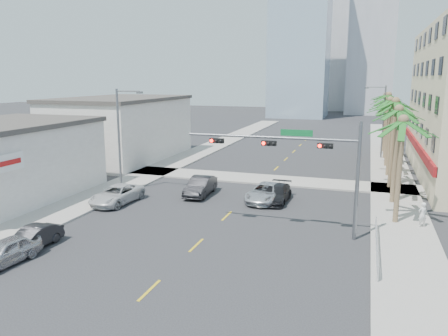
% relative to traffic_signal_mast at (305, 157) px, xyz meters
% --- Properties ---
extents(ground, '(260.00, 260.00, 0.00)m').
position_rel_traffic_signal_mast_xyz_m(ground, '(-5.78, -7.95, -5.06)').
color(ground, '#262628').
rests_on(ground, ground).
extents(sidewalk_right, '(4.00, 120.00, 0.15)m').
position_rel_traffic_signal_mast_xyz_m(sidewalk_right, '(6.22, 12.05, -4.99)').
color(sidewalk_right, gray).
rests_on(sidewalk_right, ground).
extents(sidewalk_left, '(4.00, 120.00, 0.15)m').
position_rel_traffic_signal_mast_xyz_m(sidewalk_left, '(-17.78, 12.05, -4.99)').
color(sidewalk_left, gray).
rests_on(sidewalk_left, ground).
extents(sidewalk_cross, '(80.00, 4.00, 0.15)m').
position_rel_traffic_signal_mast_xyz_m(sidewalk_cross, '(-5.78, 14.05, -4.99)').
color(sidewalk_cross, gray).
rests_on(sidewalk_cross, ground).
extents(building_left_far, '(11.00, 18.00, 7.20)m').
position_rel_traffic_signal_mast_xyz_m(building_left_far, '(-25.28, 20.05, -1.46)').
color(building_left_far, beige).
rests_on(building_left_far, ground).
extents(tower_far_left, '(14.00, 14.00, 48.00)m').
position_rel_traffic_signal_mast_xyz_m(tower_far_left, '(-13.78, 87.05, 18.94)').
color(tower_far_left, '#99B2C6').
rests_on(tower_far_left, ground).
extents(tower_far_right, '(12.00, 12.00, 60.00)m').
position_rel_traffic_signal_mast_xyz_m(tower_far_right, '(3.22, 102.05, 24.94)').
color(tower_far_right, '#ADADB2').
rests_on(tower_far_right, ground).
extents(tower_far_center, '(16.00, 16.00, 42.00)m').
position_rel_traffic_signal_mast_xyz_m(tower_far_center, '(-8.78, 117.05, 15.94)').
color(tower_far_center, '#ADADB2').
rests_on(tower_far_center, ground).
extents(traffic_signal_mast, '(11.12, 0.54, 7.20)m').
position_rel_traffic_signal_mast_xyz_m(traffic_signal_mast, '(0.00, 0.00, 0.00)').
color(traffic_signal_mast, slate).
rests_on(traffic_signal_mast, ground).
extents(palm_tree_0, '(4.80, 4.80, 7.80)m').
position_rel_traffic_signal_mast_xyz_m(palm_tree_0, '(5.82, 4.05, 2.02)').
color(palm_tree_0, brown).
rests_on(palm_tree_0, ground).
extents(palm_tree_1, '(4.80, 4.80, 8.16)m').
position_rel_traffic_signal_mast_xyz_m(palm_tree_1, '(5.82, 9.25, 2.37)').
color(palm_tree_1, brown).
rests_on(palm_tree_1, ground).
extents(palm_tree_2, '(4.80, 4.80, 8.52)m').
position_rel_traffic_signal_mast_xyz_m(palm_tree_2, '(5.82, 14.45, 2.72)').
color(palm_tree_2, brown).
rests_on(palm_tree_2, ground).
extents(palm_tree_3, '(4.80, 4.80, 7.80)m').
position_rel_traffic_signal_mast_xyz_m(palm_tree_3, '(5.82, 19.65, 2.02)').
color(palm_tree_3, brown).
rests_on(palm_tree_3, ground).
extents(palm_tree_4, '(4.80, 4.80, 8.16)m').
position_rel_traffic_signal_mast_xyz_m(palm_tree_4, '(5.82, 24.85, 2.37)').
color(palm_tree_4, brown).
rests_on(palm_tree_4, ground).
extents(palm_tree_5, '(4.80, 4.80, 8.52)m').
position_rel_traffic_signal_mast_xyz_m(palm_tree_5, '(5.82, 30.05, 2.72)').
color(palm_tree_5, brown).
rests_on(palm_tree_5, ground).
extents(palm_tree_6, '(4.80, 4.80, 7.80)m').
position_rel_traffic_signal_mast_xyz_m(palm_tree_6, '(5.82, 35.25, 2.02)').
color(palm_tree_6, brown).
rests_on(palm_tree_6, ground).
extents(palm_tree_7, '(4.80, 4.80, 8.16)m').
position_rel_traffic_signal_mast_xyz_m(palm_tree_7, '(5.82, 40.45, 2.37)').
color(palm_tree_7, brown).
rests_on(palm_tree_7, ground).
extents(streetlight_left, '(2.55, 0.25, 9.00)m').
position_rel_traffic_signal_mast_xyz_m(streetlight_left, '(-16.78, 6.05, -0.00)').
color(streetlight_left, slate).
rests_on(streetlight_left, ground).
extents(streetlight_right, '(2.55, 0.25, 9.00)m').
position_rel_traffic_signal_mast_xyz_m(streetlight_right, '(5.21, 30.05, -0.00)').
color(streetlight_right, slate).
rests_on(streetlight_right, ground).
extents(guardrail, '(0.08, 8.08, 1.00)m').
position_rel_traffic_signal_mast_xyz_m(guardrail, '(4.52, -1.95, -4.39)').
color(guardrail, silver).
rests_on(guardrail, ground).
extents(car_parked_near, '(2.05, 4.27, 1.41)m').
position_rel_traffic_signal_mast_xyz_m(car_parked_near, '(-14.59, -9.70, -4.36)').
color(car_parked_near, '#ACACB1').
rests_on(car_parked_near, ground).
extents(car_parked_mid, '(1.52, 3.98, 1.30)m').
position_rel_traffic_signal_mast_xyz_m(car_parked_mid, '(-14.76, -7.43, -4.41)').
color(car_parked_mid, black).
rests_on(car_parked_mid, ground).
extents(car_parked_far, '(2.77, 5.37, 1.45)m').
position_rel_traffic_signal_mast_xyz_m(car_parked_far, '(-15.18, 2.44, -4.34)').
color(car_parked_far, silver).
rests_on(car_parked_far, ground).
extents(car_lane_left, '(1.91, 4.88, 1.58)m').
position_rel_traffic_signal_mast_xyz_m(car_lane_left, '(-9.72, 6.88, -4.27)').
color(car_lane_left, black).
rests_on(car_lane_left, ground).
extents(car_lane_center, '(2.87, 5.43, 1.46)m').
position_rel_traffic_signal_mast_xyz_m(car_lane_center, '(-3.94, 6.79, -4.33)').
color(car_lane_center, silver).
rests_on(car_lane_center, ground).
extents(car_lane_right, '(1.99, 4.77, 1.38)m').
position_rel_traffic_signal_mast_xyz_m(car_lane_right, '(-3.11, 6.89, -4.37)').
color(car_lane_right, black).
rests_on(car_lane_right, ground).
extents(pedestrian, '(0.73, 0.66, 1.68)m').
position_rel_traffic_signal_mast_xyz_m(pedestrian, '(7.44, 3.53, -4.07)').
color(pedestrian, white).
rests_on(pedestrian, sidewalk_right).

